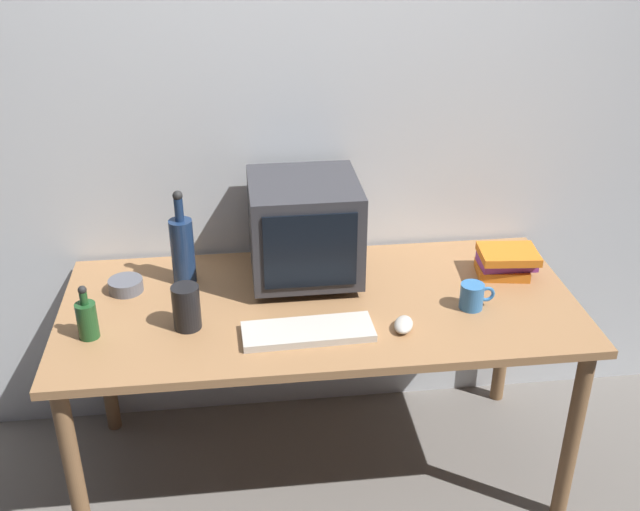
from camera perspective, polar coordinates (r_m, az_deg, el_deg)
The scene contains 12 objects.
ground_plane at distance 3.06m, azimuth 0.00°, elevation -15.61°, with size 6.00×6.00×0.00m, color slate.
back_wall at distance 2.82m, azimuth -1.12°, elevation 10.13°, with size 4.00×0.08×2.50m, color silver.
desk at distance 2.65m, azimuth 0.00°, elevation -5.00°, with size 1.76×0.80×0.75m.
crt_monitor at distance 2.67m, azimuth -1.19°, elevation 2.03°, with size 0.38×0.39×0.37m.
keyboard at distance 2.43m, azimuth -0.91°, elevation -5.74°, with size 0.42×0.15×0.02m, color beige.
computer_mouse at distance 2.47m, azimuth 6.30°, elevation -5.19°, with size 0.06×0.10×0.04m, color beige.
bottle_tall at distance 2.72m, azimuth -10.30°, elevation 0.55°, with size 0.08×0.08×0.35m.
bottle_short at distance 2.50m, azimuth -17.12°, elevation -4.54°, with size 0.07×0.07×0.19m.
book_stack at distance 2.83m, azimuth 13.79°, elevation -0.44°, with size 0.22×0.18×0.10m.
mug at distance 2.60m, azimuth 11.40°, elevation -3.01°, with size 0.12×0.08×0.09m.
cd_spindle at distance 2.75m, azimuth -14.39°, elevation -2.18°, with size 0.12×0.12×0.04m, color #595B66.
metal_canister at distance 2.47m, azimuth -10.01°, elevation -3.85°, with size 0.09×0.09×0.15m, color black.
Camera 1 is at (-0.26, -2.22, 2.10)m, focal length 42.57 mm.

